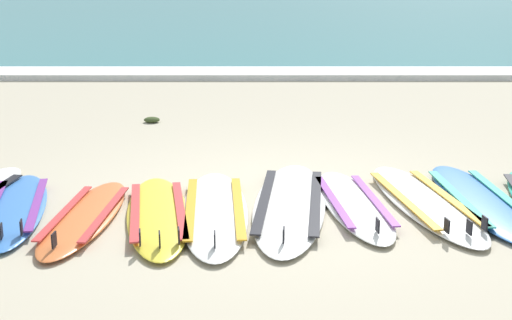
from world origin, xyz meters
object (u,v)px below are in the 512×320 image
at_px(surfboard_2, 86,216).
at_px(surfboard_3, 159,214).
at_px(surfboard_1, 16,208).
at_px(surfboard_7, 425,202).
at_px(surfboard_5, 291,204).
at_px(surfboard_6, 354,204).
at_px(surfboard_8, 481,200).
at_px(surfboard_4, 215,211).

bearing_deg(surfboard_2, surfboard_3, 5.78).
xyz_separation_m(surfboard_1, surfboard_7, (3.54, 0.18, -0.00)).
distance_m(surfboard_5, surfboard_6, 0.55).
height_order(surfboard_3, surfboard_7, same).
height_order(surfboard_6, surfboard_7, same).
xyz_separation_m(surfboard_5, surfboard_7, (1.19, 0.06, 0.00)).
height_order(surfboard_5, surfboard_8, same).
relative_size(surfboard_3, surfboard_8, 0.94).
bearing_deg(surfboard_8, surfboard_5, -176.72).
xyz_separation_m(surfboard_3, surfboard_8, (2.80, 0.35, -0.00)).
bearing_deg(surfboard_8, surfboard_6, -175.35).
height_order(surfboard_2, surfboard_4, same).
height_order(surfboard_1, surfboard_6, same).
xyz_separation_m(surfboard_2, surfboard_6, (2.26, 0.32, -0.00)).
xyz_separation_m(surfboard_5, surfboard_6, (0.55, 0.00, 0.00)).
height_order(surfboard_3, surfboard_5, same).
bearing_deg(surfboard_7, surfboard_5, -177.00).
bearing_deg(surfboard_6, surfboard_8, 4.65).
relative_size(surfboard_2, surfboard_8, 0.87).
distance_m(surfboard_5, surfboard_7, 1.19).
distance_m(surfboard_2, surfboard_3, 0.60).
bearing_deg(surfboard_2, surfboard_8, 6.94).
relative_size(surfboard_1, surfboard_6, 1.03).
distance_m(surfboard_3, surfboard_8, 2.82).
bearing_deg(surfboard_2, surfboard_4, 7.44).
distance_m(surfboard_6, surfboard_7, 0.63).
bearing_deg(surfboard_5, surfboard_8, 3.28).
distance_m(surfboard_1, surfboard_3, 1.24).
relative_size(surfboard_1, surfboard_5, 0.82).
distance_m(surfboard_2, surfboard_5, 1.74).
height_order(surfboard_2, surfboard_5, same).
distance_m(surfboard_5, surfboard_8, 1.69).
distance_m(surfboard_1, surfboard_5, 2.36).
bearing_deg(surfboard_2, surfboard_5, 10.49).
xyz_separation_m(surfboard_4, surfboard_8, (2.33, 0.27, 0.00)).
bearing_deg(surfboard_4, surfboard_8, 6.71).
relative_size(surfboard_1, surfboard_7, 0.90).
relative_size(surfboard_6, surfboard_8, 0.90).
distance_m(surfboard_6, surfboard_8, 1.14).
bearing_deg(surfboard_7, surfboard_6, -174.77).
height_order(surfboard_4, surfboard_5, same).
bearing_deg(surfboard_4, surfboard_5, 15.39).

